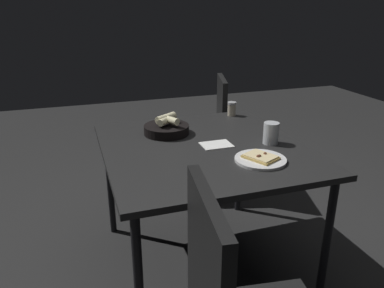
{
  "coord_description": "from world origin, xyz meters",
  "views": [
    {
      "loc": [
        0.64,
        1.74,
        1.45
      ],
      "look_at": [
        0.08,
        0.04,
        0.77
      ],
      "focal_mm": 35.2,
      "sensor_mm": 36.0,
      "label": 1
    }
  ],
  "objects_px": {
    "pizza_plate": "(260,159)",
    "pepper_shaker": "(232,110)",
    "bread_basket": "(166,128)",
    "chair_far": "(206,127)",
    "dining_table": "(203,156)",
    "beer_glass": "(271,134)"
  },
  "relations": [
    {
      "from": "dining_table",
      "to": "pizza_plate",
      "type": "distance_m",
      "value": 0.34
    },
    {
      "from": "pizza_plate",
      "to": "chair_far",
      "type": "height_order",
      "value": "chair_far"
    },
    {
      "from": "pizza_plate",
      "to": "pepper_shaker",
      "type": "xyz_separation_m",
      "value": [
        -0.18,
        -0.75,
        0.03
      ]
    },
    {
      "from": "bread_basket",
      "to": "chair_far",
      "type": "distance_m",
      "value": 0.85
    },
    {
      "from": "dining_table",
      "to": "bread_basket",
      "type": "bearing_deg",
      "value": -60.98
    },
    {
      "from": "pizza_plate",
      "to": "beer_glass",
      "type": "bearing_deg",
      "value": -129.76
    },
    {
      "from": "dining_table",
      "to": "pizza_plate",
      "type": "relative_size",
      "value": 4.5
    },
    {
      "from": "pepper_shaker",
      "to": "chair_far",
      "type": "distance_m",
      "value": 0.5
    },
    {
      "from": "beer_glass",
      "to": "chair_far",
      "type": "distance_m",
      "value": 1.02
    },
    {
      "from": "pizza_plate",
      "to": "pepper_shaker",
      "type": "bearing_deg",
      "value": -103.7
    },
    {
      "from": "dining_table",
      "to": "bread_basket",
      "type": "relative_size",
      "value": 4.3
    },
    {
      "from": "dining_table",
      "to": "pepper_shaker",
      "type": "distance_m",
      "value": 0.61
    },
    {
      "from": "pepper_shaker",
      "to": "pizza_plate",
      "type": "bearing_deg",
      "value": 76.3
    },
    {
      "from": "bread_basket",
      "to": "chair_far",
      "type": "relative_size",
      "value": 0.28
    },
    {
      "from": "dining_table",
      "to": "beer_glass",
      "type": "height_order",
      "value": "beer_glass"
    },
    {
      "from": "pepper_shaker",
      "to": "chair_far",
      "type": "height_order",
      "value": "chair_far"
    },
    {
      "from": "pizza_plate",
      "to": "pepper_shaker",
      "type": "relative_size",
      "value": 2.67
    },
    {
      "from": "dining_table",
      "to": "bread_basket",
      "type": "height_order",
      "value": "bread_basket"
    },
    {
      "from": "chair_far",
      "to": "dining_table",
      "type": "bearing_deg",
      "value": 68.47
    },
    {
      "from": "bread_basket",
      "to": "dining_table",
      "type": "bearing_deg",
      "value": 119.02
    },
    {
      "from": "dining_table",
      "to": "beer_glass",
      "type": "xyz_separation_m",
      "value": [
        -0.35,
        0.08,
        0.11
      ]
    },
    {
      "from": "chair_far",
      "to": "pizza_plate",
      "type": "bearing_deg",
      "value": 81.92
    }
  ]
}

